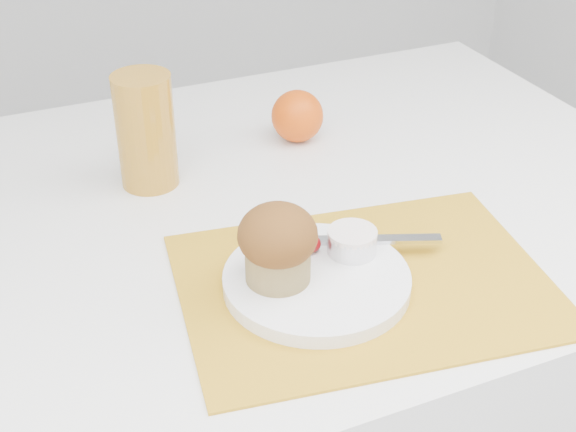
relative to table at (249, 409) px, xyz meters
name	(u,v)px	position (x,y,z in m)	size (l,w,h in m)	color
table	(249,409)	(0.00, 0.00, 0.00)	(1.20, 0.80, 0.75)	white
placemat	(364,283)	(0.07, -0.22, 0.38)	(0.41, 0.30, 0.00)	gold
plate	(317,280)	(0.01, -0.20, 0.39)	(0.21, 0.21, 0.02)	white
ramekin	(352,243)	(0.07, -0.18, 0.41)	(0.06, 0.06, 0.02)	silver
cream	(352,233)	(0.07, -0.18, 0.42)	(0.06, 0.06, 0.01)	white
raspberry_near	(311,244)	(0.03, -0.16, 0.41)	(0.02, 0.02, 0.02)	#550205
raspberry_far	(338,245)	(0.05, -0.17, 0.40)	(0.02, 0.02, 0.02)	#510206
butter_knife	(362,240)	(0.09, -0.17, 0.40)	(0.19, 0.01, 0.00)	#B5B7BE
orange	(297,116)	(0.14, 0.14, 0.41)	(0.08, 0.08, 0.08)	#E44F08
juice_glass	(146,131)	(-0.09, 0.10, 0.45)	(0.08, 0.08, 0.16)	#BA8022
muffin	(278,243)	(-0.03, -0.19, 0.44)	(0.09, 0.09, 0.09)	olive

